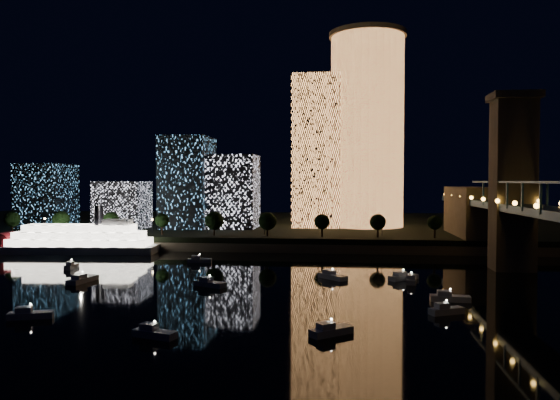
% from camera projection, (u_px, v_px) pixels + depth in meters
% --- Properties ---
extents(ground, '(520.00, 520.00, 0.00)m').
position_uv_depth(ground, '(259.00, 304.00, 112.17)').
color(ground, black).
rests_on(ground, ground).
extents(far_bank, '(420.00, 160.00, 5.00)m').
position_uv_depth(far_bank, '(307.00, 227.00, 271.00)').
color(far_bank, black).
rests_on(far_bank, ground).
extents(seawall, '(420.00, 6.00, 3.00)m').
position_uv_depth(seawall, '(293.00, 248.00, 193.56)').
color(seawall, '#6B5E4C').
rests_on(seawall, ground).
extents(tower_cylindrical, '(34.00, 34.00, 85.60)m').
position_uv_depth(tower_cylindrical, '(367.00, 130.00, 241.85)').
color(tower_cylindrical, '#F79A4F').
rests_on(tower_cylindrical, far_bank).
extents(tower_rectangular, '(20.84, 20.84, 66.32)m').
position_uv_depth(tower_rectangular, '(317.00, 152.00, 241.60)').
color(tower_rectangular, '#F79A4F').
rests_on(tower_rectangular, far_bank).
extents(midrise_blocks, '(103.42, 29.40, 39.39)m').
position_uv_depth(midrise_blocks, '(161.00, 191.00, 237.58)').
color(midrise_blocks, white).
rests_on(midrise_blocks, far_bank).
extents(riverboat, '(57.86, 16.25, 17.21)m').
position_uv_depth(riverboat, '(73.00, 240.00, 191.30)').
color(riverboat, silver).
rests_on(riverboat, ground).
extents(motorboats, '(105.53, 83.79, 2.78)m').
position_uv_depth(motorboats, '(257.00, 287.00, 125.58)').
color(motorboats, silver).
rests_on(motorboats, ground).
extents(esplanade_trees, '(165.66, 6.84, 8.92)m').
position_uv_depth(esplanade_trees, '(199.00, 221.00, 203.16)').
color(esplanade_trees, black).
rests_on(esplanade_trees, far_bank).
extents(street_lamps, '(132.70, 0.70, 5.65)m').
position_uv_depth(street_lamps, '(208.00, 223.00, 208.97)').
color(street_lamps, black).
rests_on(street_lamps, far_bank).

